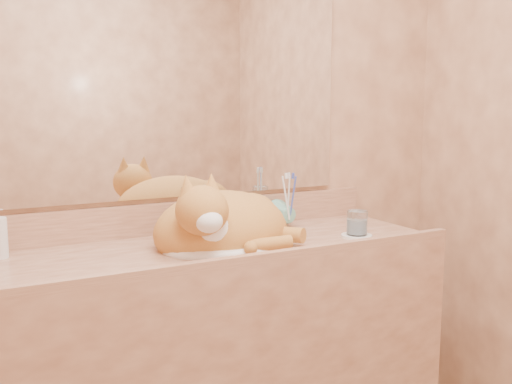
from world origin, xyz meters
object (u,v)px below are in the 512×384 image
vanity_counter (216,363)px  toothbrush_cup (290,216)px  sink_basin (225,227)px  soap_dispenser (255,206)px  water_glass (357,223)px  cat (221,222)px

vanity_counter → toothbrush_cup: (0.38, 0.13, 0.47)m
sink_basin → vanity_counter: bearing=145.2°
sink_basin → soap_dispenser: (0.20, 0.17, 0.03)m
vanity_counter → soap_dispenser: soap_dispenser is taller
water_glass → sink_basin: bearing=168.4°
sink_basin → toothbrush_cup: size_ratio=4.19×
cat → water_glass: size_ratio=5.51×
toothbrush_cup → water_glass: (0.14, -0.25, 0.01)m
sink_basin → soap_dispenser: 0.27m
sink_basin → water_glass: 0.49m
vanity_counter → water_glass: (0.51, -0.12, 0.48)m
toothbrush_cup → water_glass: 0.28m
vanity_counter → water_glass: bearing=-13.1°
sink_basin → toothbrush_cup: (0.35, 0.15, -0.02)m
vanity_counter → cat: bearing=-55.1°
cat → water_glass: 0.51m
cat → soap_dispenser: 0.28m
sink_basin → cat: bearing=-176.4°
sink_basin → water_glass: (0.48, -0.10, -0.01)m
sink_basin → cat: cat is taller
vanity_counter → cat: (0.01, -0.02, 0.51)m
soap_dispenser → toothbrush_cup: bearing=4.7°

